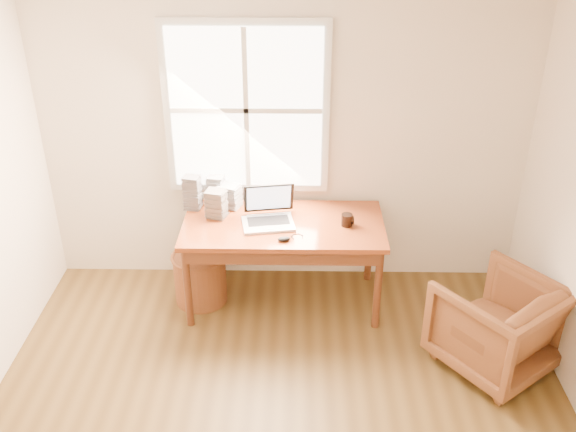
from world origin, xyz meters
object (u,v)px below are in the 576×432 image
object	(u,v)px
armchair	(497,325)
laptop	(268,208)
desk	(283,225)
coffee_mug	(347,220)
wicker_stool	(200,278)
cd_stack_a	(216,190)

from	to	relation	value
armchair	laptop	distance (m)	1.90
armchair	laptop	size ratio (longest dim) A/B	1.76
laptop	desk	bearing A→B (deg)	6.95
armchair	coffee_mug	bearing A→B (deg)	-71.96
wicker_stool	cd_stack_a	bearing A→B (deg)	69.08
armchair	cd_stack_a	world-z (taller)	cd_stack_a
cd_stack_a	laptop	bearing A→B (deg)	-39.19
wicker_stool	cd_stack_a	size ratio (longest dim) A/B	1.70
wicker_stool	laptop	world-z (taller)	laptop
desk	armchair	xyz separation A→B (m)	(1.55, -0.75, -0.38)
desk	cd_stack_a	distance (m)	0.68
armchair	laptop	world-z (taller)	laptop
wicker_stool	coffee_mug	world-z (taller)	coffee_mug
laptop	cd_stack_a	bearing A→B (deg)	131.21
desk	armchair	bearing A→B (deg)	-25.93
armchair	coffee_mug	world-z (taller)	coffee_mug
cd_stack_a	desk	bearing A→B (deg)	-30.23
desk	laptop	bearing A→B (deg)	-163.45
armchair	wicker_stool	bearing A→B (deg)	-55.97
cd_stack_a	coffee_mug	bearing A→B (deg)	-18.75
armchair	cd_stack_a	bearing A→B (deg)	-64.55
wicker_stool	armchair	bearing A→B (deg)	-18.55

